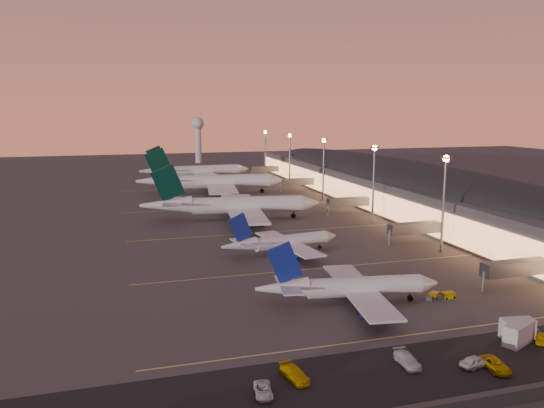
{
  "coord_description": "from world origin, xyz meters",
  "views": [
    {
      "loc": [
        -46.01,
        -119.18,
        37.45
      ],
      "look_at": [
        2.0,
        45.0,
        7.0
      ],
      "focal_mm": 35.0,
      "sensor_mm": 36.0,
      "label": 1
    }
  ],
  "objects_px": {
    "airliner_wide_mid": "(212,182)",
    "service_van_c": "(407,360)",
    "catering_truck_b": "(519,329)",
    "service_van_a": "(263,390)",
    "baggage_tug_b": "(433,296)",
    "service_van_e": "(476,361)",
    "airliner_wide_far": "(196,171)",
    "airliner_narrow_north": "(282,242)",
    "baggage_tug_a": "(446,296)",
    "catering_truck_a": "(519,334)",
    "service_van_b": "(295,374)",
    "airliner_narrow_south": "(349,287)",
    "service_van_f": "(541,338)",
    "radar_tower": "(198,132)",
    "service_van_d": "(495,365)",
    "airliner_wide_near": "(232,205)"
  },
  "relations": [
    {
      "from": "airliner_wide_mid",
      "to": "service_van_c",
      "type": "bearing_deg",
      "value": -82.54
    },
    {
      "from": "catering_truck_b",
      "to": "service_van_a",
      "type": "height_order",
      "value": "catering_truck_b"
    },
    {
      "from": "baggage_tug_b",
      "to": "service_van_e",
      "type": "relative_size",
      "value": 0.78
    },
    {
      "from": "service_van_c",
      "to": "airliner_wide_far",
      "type": "bearing_deg",
      "value": 92.45
    },
    {
      "from": "service_van_c",
      "to": "service_van_e",
      "type": "relative_size",
      "value": 1.13
    },
    {
      "from": "baggage_tug_b",
      "to": "catering_truck_b",
      "type": "relative_size",
      "value": 0.64
    },
    {
      "from": "airliner_narrow_north",
      "to": "baggage_tug_a",
      "type": "bearing_deg",
      "value": -71.46
    },
    {
      "from": "airliner_narrow_north",
      "to": "catering_truck_a",
      "type": "xyz_separation_m",
      "value": [
        20.63,
        -63.03,
        -1.48
      ]
    },
    {
      "from": "service_van_b",
      "to": "airliner_narrow_south",
      "type": "bearing_deg",
      "value": 40.69
    },
    {
      "from": "catering_truck_a",
      "to": "airliner_narrow_south",
      "type": "bearing_deg",
      "value": 104.07
    },
    {
      "from": "baggage_tug_a",
      "to": "service_van_e",
      "type": "relative_size",
      "value": 0.81
    },
    {
      "from": "airliner_narrow_south",
      "to": "service_van_e",
      "type": "xyz_separation_m",
      "value": [
        7.3,
        -28.96,
        -2.51
      ]
    },
    {
      "from": "service_van_b",
      "to": "service_van_c",
      "type": "height_order",
      "value": "service_van_b"
    },
    {
      "from": "service_van_f",
      "to": "radar_tower",
      "type": "bearing_deg",
      "value": 134.31
    },
    {
      "from": "radar_tower",
      "to": "service_van_b",
      "type": "distance_m",
      "value": 316.21
    },
    {
      "from": "catering_truck_a",
      "to": "service_van_d",
      "type": "relative_size",
      "value": 1.17
    },
    {
      "from": "airliner_wide_far",
      "to": "catering_truck_a",
      "type": "height_order",
      "value": "airliner_wide_far"
    },
    {
      "from": "airliner_narrow_north",
      "to": "airliner_wide_near",
      "type": "relative_size",
      "value": 0.54
    },
    {
      "from": "airliner_narrow_north",
      "to": "catering_truck_b",
      "type": "height_order",
      "value": "airliner_narrow_north"
    },
    {
      "from": "baggage_tug_a",
      "to": "service_van_c",
      "type": "height_order",
      "value": "service_van_c"
    },
    {
      "from": "service_van_d",
      "to": "airliner_wide_far",
      "type": "bearing_deg",
      "value": 99.78
    },
    {
      "from": "baggage_tug_a",
      "to": "service_van_a",
      "type": "distance_m",
      "value": 51.7
    },
    {
      "from": "airliner_narrow_north",
      "to": "radar_tower",
      "type": "bearing_deg",
      "value": 77.28
    },
    {
      "from": "airliner_wide_mid",
      "to": "service_van_f",
      "type": "relative_size",
      "value": 16.11
    },
    {
      "from": "service_van_c",
      "to": "service_van_d",
      "type": "height_order",
      "value": "service_van_c"
    },
    {
      "from": "service_van_b",
      "to": "service_van_c",
      "type": "distance_m",
      "value": 17.47
    },
    {
      "from": "catering_truck_a",
      "to": "service_van_e",
      "type": "distance_m",
      "value": 12.77
    },
    {
      "from": "service_van_b",
      "to": "service_van_c",
      "type": "xyz_separation_m",
      "value": [
        17.46,
        -0.6,
        -0.01
      ]
    },
    {
      "from": "airliner_wide_mid",
      "to": "catering_truck_b",
      "type": "bearing_deg",
      "value": -74.75
    },
    {
      "from": "service_van_f",
      "to": "catering_truck_b",
      "type": "bearing_deg",
      "value": 174.55
    },
    {
      "from": "catering_truck_a",
      "to": "service_van_d",
      "type": "bearing_deg",
      "value": -170.61
    },
    {
      "from": "airliner_narrow_south",
      "to": "service_van_e",
      "type": "relative_size",
      "value": 7.19
    },
    {
      "from": "radar_tower",
      "to": "service_van_a",
      "type": "height_order",
      "value": "radar_tower"
    },
    {
      "from": "airliner_narrow_north",
      "to": "baggage_tug_a",
      "type": "relative_size",
      "value": 8.16
    },
    {
      "from": "catering_truck_a",
      "to": "airliner_wide_near",
      "type": "bearing_deg",
      "value": 78.1
    },
    {
      "from": "airliner_narrow_south",
      "to": "catering_truck_b",
      "type": "relative_size",
      "value": 5.91
    },
    {
      "from": "airliner_narrow_north",
      "to": "airliner_narrow_south",
      "type": "bearing_deg",
      "value": -96.91
    },
    {
      "from": "airliner_narrow_south",
      "to": "catering_truck_a",
      "type": "height_order",
      "value": "airliner_narrow_south"
    },
    {
      "from": "airliner_narrow_south",
      "to": "service_van_a",
      "type": "height_order",
      "value": "airliner_narrow_south"
    },
    {
      "from": "service_van_a",
      "to": "service_van_e",
      "type": "xyz_separation_m",
      "value": [
        32.22,
        -1.23,
        0.18
      ]
    },
    {
      "from": "airliner_wide_mid",
      "to": "airliner_wide_far",
      "type": "distance_m",
      "value": 50.48
    },
    {
      "from": "catering_truck_a",
      "to": "service_van_a",
      "type": "distance_m",
      "value": 44.17
    },
    {
      "from": "airliner_wide_mid",
      "to": "service_van_a",
      "type": "xyz_separation_m",
      "value": [
        -23.14,
        -172.19,
        -4.78
      ]
    },
    {
      "from": "service_van_e",
      "to": "service_van_f",
      "type": "bearing_deg",
      "value": -84.75
    },
    {
      "from": "airliner_narrow_south",
      "to": "airliner_wide_far",
      "type": "distance_m",
      "value": 194.95
    },
    {
      "from": "radar_tower",
      "to": "service_van_d",
      "type": "height_order",
      "value": "radar_tower"
    },
    {
      "from": "airliner_wide_mid",
      "to": "airliner_wide_far",
      "type": "relative_size",
      "value": 1.12
    },
    {
      "from": "airliner_narrow_north",
      "to": "service_van_c",
      "type": "distance_m",
      "value": 64.56
    },
    {
      "from": "airliner_wide_mid",
      "to": "airliner_wide_far",
      "type": "height_order",
      "value": "airliner_wide_mid"
    },
    {
      "from": "catering_truck_b",
      "to": "service_van_d",
      "type": "relative_size",
      "value": 1.1
    }
  ]
}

